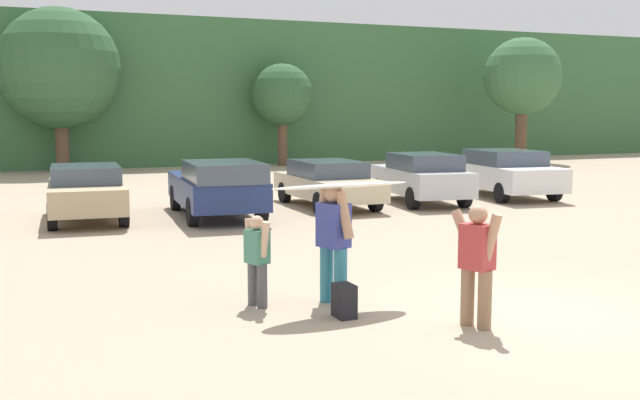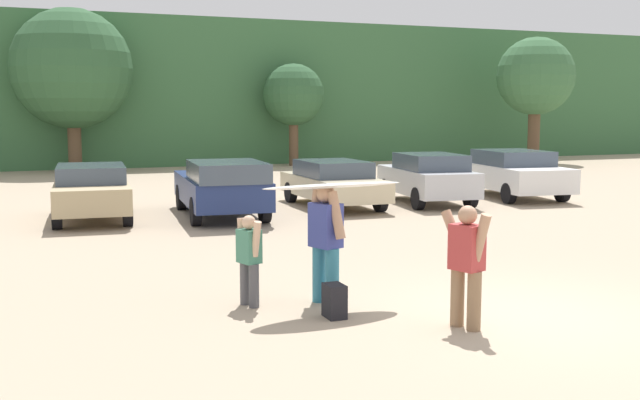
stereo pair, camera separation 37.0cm
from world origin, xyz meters
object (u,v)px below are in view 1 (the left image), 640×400
parked_car_navy (217,186)px  parked_car_champagne (328,182)px  parked_car_white (504,172)px  backpack_dropped (344,301)px  person_adult (334,237)px  person_child (257,255)px  parked_car_silver (421,177)px  parked_car_tan (86,191)px  surfboard_white (341,186)px  person_companion (477,259)px

parked_car_navy → parked_car_champagne: parked_car_navy is taller
parked_car_white → backpack_dropped: size_ratio=10.58×
person_adult → backpack_dropped: 1.04m
parked_car_white → person_child: bearing=138.0°
parked_car_silver → person_adult: size_ratio=2.45×
parked_car_tan → person_adult: 10.02m
parked_car_navy → person_child: size_ratio=3.72×
parked_car_tan → parked_car_white: parked_car_white is taller
parked_car_champagne → surfboard_white: bearing=158.4°
parked_car_champagne → surfboard_white: (-4.12, -9.94, 0.99)m
parked_car_champagne → surfboard_white: size_ratio=2.01×
parked_car_navy → backpack_dropped: parked_car_navy is taller
parked_car_silver → person_child: (-8.10, -9.26, -0.05)m
parked_car_champagne → person_companion: bearing=166.4°
parked_car_white → surfboard_white: size_ratio=2.21×
parked_car_tan → person_adult: size_ratio=2.41×
parked_car_tan → parked_car_navy: bearing=-99.5°
parked_car_champagne → person_companion: size_ratio=2.76×
person_child → backpack_dropped: size_ratio=2.86×
person_child → surfboard_white: (1.12, -0.37, 0.97)m
surfboard_white → parked_car_champagne: bearing=-116.5°
parked_car_navy → person_child: parked_car_navy is taller
person_child → surfboard_white: bearing=143.7°
parked_car_navy → person_child: (-1.80, -8.69, -0.07)m
parked_car_champagne → backpack_dropped: size_ratio=9.58×
person_adult → person_child: (-1.04, 0.28, -0.24)m
parked_car_tan → person_child: 9.55m
parked_car_navy → person_companion: person_companion is taller
parked_car_navy → person_companion: bearing=-173.0°
person_adult → surfboard_white: (0.08, -0.08, 0.73)m
parked_car_tan → person_companion: person_companion is taller
parked_car_champagne → surfboard_white: 10.80m
parked_car_tan → person_companion: 12.04m
parked_car_white → backpack_dropped: bearing=143.1°
parked_car_navy → surfboard_white: (-0.68, -9.05, 0.89)m
parked_car_navy → parked_car_white: parked_car_navy is taller
parked_car_navy → parked_car_champagne: bearing=-70.9°
parked_car_champagne → parked_car_silver: bearing=-95.4°
surfboard_white → parked_car_white: bearing=-139.4°
parked_car_silver → backpack_dropped: (-7.22, -10.25, -0.55)m
parked_car_champagne → person_companion: (-3.01, -11.62, 0.18)m
parked_car_white → person_adult: 14.33m
parked_car_navy → person_child: bearing=173.0°
surfboard_white → parked_car_silver: bearing=-129.9°
parked_car_navy → parked_car_silver: (6.30, 0.57, -0.02)m
person_adult → parked_car_navy: bearing=-113.1°
parked_car_tan → backpack_dropped: bearing=-163.7°
parked_car_white → person_adult: (-10.30, -9.96, 0.19)m
person_companion → backpack_dropped: size_ratio=3.48×
parked_car_champagne → parked_car_white: size_ratio=0.91×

